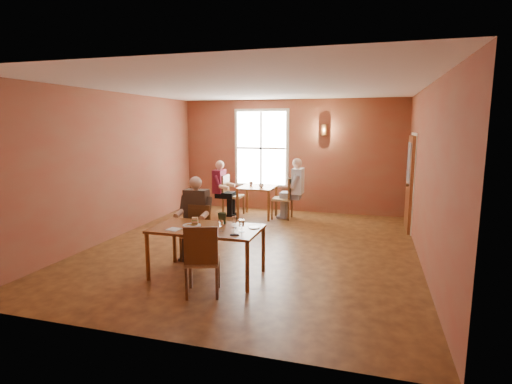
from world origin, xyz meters
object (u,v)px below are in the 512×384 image
(chair_diner_main, at_px, (195,233))
(chair_diner_white, at_px, (282,198))
(diner_white, at_px, (284,190))
(diner_maroon, at_px, (232,189))
(second_table, at_px, (257,202))
(chair_diner_maroon, at_px, (233,195))
(chair_empty, at_px, (203,259))
(diner_main, at_px, (194,221))
(main_table, at_px, (207,252))

(chair_diner_main, relative_size, chair_diner_white, 0.90)
(chair_diner_main, height_order, diner_white, diner_white)
(diner_maroon, bearing_deg, second_table, 90.00)
(diner_white, bearing_deg, chair_diner_maroon, 90.00)
(chair_diner_maroon, bearing_deg, chair_empty, 14.59)
(diner_main, relative_size, second_table, 1.56)
(chair_diner_main, height_order, chair_empty, chair_empty)
(second_table, distance_m, chair_diner_white, 0.66)
(chair_diner_main, distance_m, chair_diner_white, 3.56)
(chair_empty, height_order, diner_maroon, diner_maroon)
(chair_diner_main, bearing_deg, chair_diner_maroon, -81.36)
(chair_empty, xyz_separation_m, diner_white, (0.09, 4.77, 0.23))
(main_table, bearing_deg, chair_empty, -71.65)
(main_table, bearing_deg, chair_diner_main, 127.57)
(second_table, bearing_deg, main_table, -84.76)
(diner_white, relative_size, chair_diner_maroon, 1.40)
(diner_main, bearing_deg, chair_diner_maroon, -81.43)
(diner_maroon, bearing_deg, chair_empty, 14.93)
(main_table, xyz_separation_m, diner_main, (-0.50, 0.62, 0.30))
(chair_diner_main, xyz_separation_m, chair_empty, (0.71, -1.30, 0.04))
(main_table, height_order, second_table, second_table)
(chair_diner_maroon, bearing_deg, diner_white, 90.00)
(chair_diner_white, xyz_separation_m, diner_white, (0.03, 0.00, 0.21))
(chair_empty, distance_m, diner_white, 4.78)
(chair_empty, bearing_deg, diner_white, 70.67)
(chair_diner_maroon, distance_m, diner_maroon, 0.17)
(chair_empty, distance_m, chair_diner_maroon, 4.93)
(chair_diner_main, distance_m, diner_white, 3.58)
(diner_main, height_order, diner_white, diner_white)
(main_table, height_order, chair_empty, chair_empty)
(diner_main, xyz_separation_m, chair_empty, (0.71, -1.27, -0.19))
(chair_diner_white, bearing_deg, chair_diner_maroon, 90.00)
(second_table, height_order, diner_white, diner_white)
(diner_maroon, bearing_deg, chair_diner_main, 9.13)
(chair_empty, bearing_deg, chair_diner_maroon, 86.31)
(chair_empty, height_order, second_table, chair_empty)
(diner_white, relative_size, diner_maroon, 1.06)
(diner_main, distance_m, diner_white, 3.60)
(chair_diner_white, xyz_separation_m, diner_maroon, (-1.33, 0.00, 0.17))
(diner_main, relative_size, chair_empty, 1.37)
(chair_empty, relative_size, second_table, 1.14)
(chair_diner_main, height_order, second_table, chair_diner_main)
(chair_diner_white, bearing_deg, diner_maroon, 90.00)
(diner_main, bearing_deg, chair_diner_white, -102.40)
(main_table, relative_size, diner_maroon, 1.20)
(chair_empty, distance_m, chair_diner_white, 4.78)
(chair_diner_maroon, height_order, diner_maroon, diner_maroon)
(diner_main, relative_size, chair_diner_maroon, 1.32)
(diner_white, bearing_deg, chair_diner_main, 167.03)
(main_table, xyz_separation_m, chair_diner_main, (-0.50, 0.65, 0.08))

